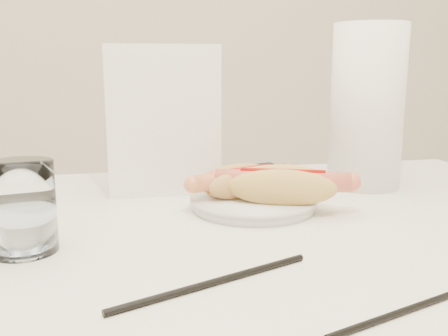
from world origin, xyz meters
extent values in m
cube|color=white|center=(0.00, 0.00, 0.73)|extent=(1.20, 0.80, 0.04)
cylinder|color=silver|center=(0.54, 0.34, 0.35)|extent=(0.04, 0.04, 0.71)
cylinder|color=silver|center=(0.07, 0.09, 0.76)|extent=(0.24, 0.24, 0.02)
ellipsoid|color=tan|center=(0.07, 0.10, 0.79)|extent=(0.14, 0.09, 0.05)
ellipsoid|color=tan|center=(0.06, 0.13, 0.79)|extent=(0.14, 0.09, 0.05)
ellipsoid|color=tan|center=(0.06, 0.11, 0.78)|extent=(0.14, 0.10, 0.03)
cylinder|color=#DB7C4D|center=(0.06, 0.11, 0.80)|extent=(0.17, 0.09, 0.03)
cylinder|color=#990A05|center=(0.06, 0.11, 0.81)|extent=(0.11, 0.05, 0.01)
ellipsoid|color=#D7AB54|center=(0.11, 0.04, 0.79)|extent=(0.16, 0.09, 0.05)
ellipsoid|color=#D7AB54|center=(0.12, 0.08, 0.79)|extent=(0.16, 0.09, 0.05)
ellipsoid|color=#D7AB54|center=(0.11, 0.06, 0.78)|extent=(0.15, 0.10, 0.03)
cylinder|color=#D8664C|center=(0.11, 0.06, 0.80)|extent=(0.20, 0.09, 0.03)
cylinder|color=#990A05|center=(0.11, 0.06, 0.81)|extent=(0.12, 0.05, 0.01)
cylinder|color=white|center=(-0.24, -0.03, 0.80)|extent=(0.08, 0.08, 0.11)
cylinder|color=black|center=(-0.03, -0.17, 0.75)|extent=(0.22, 0.10, 0.01)
cylinder|color=black|center=(0.13, -0.25, 0.75)|extent=(0.19, 0.07, 0.01)
cube|color=white|center=(-0.05, 0.24, 0.87)|extent=(0.19, 0.10, 0.25)
cube|color=#12183B|center=(0.15, 0.32, 0.75)|extent=(0.18, 0.18, 0.01)
cylinder|color=white|center=(0.31, 0.19, 0.89)|extent=(0.16, 0.16, 0.29)
camera|label=1|loc=(-0.12, -0.62, 0.97)|focal=40.04mm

